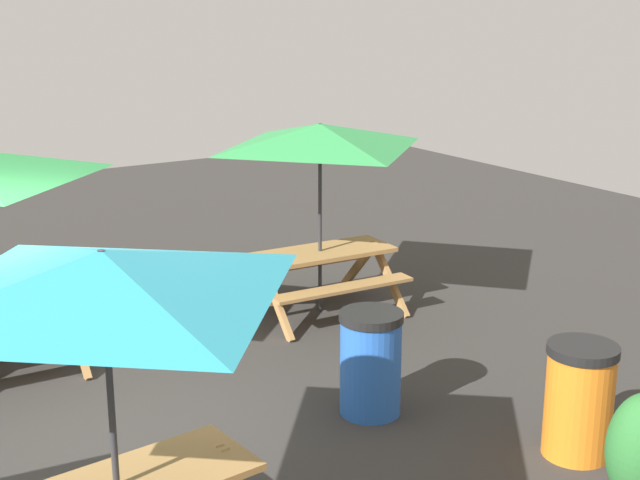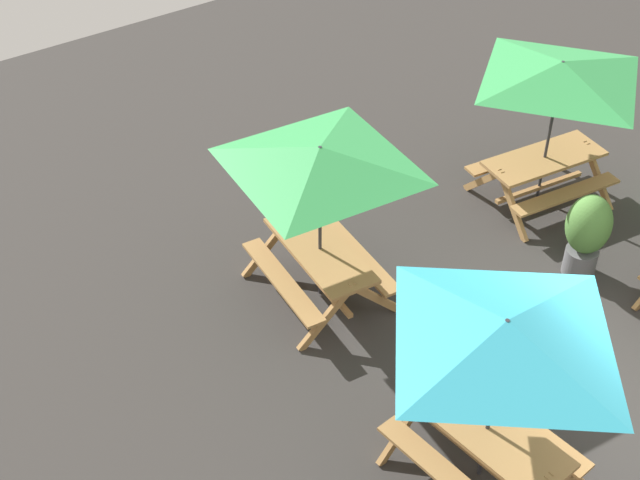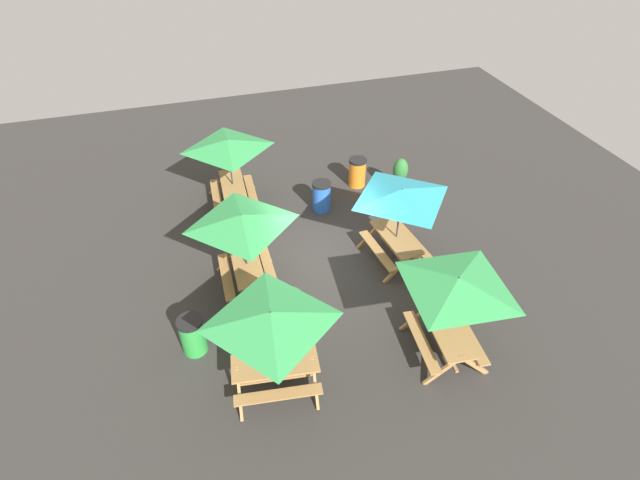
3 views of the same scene
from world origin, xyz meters
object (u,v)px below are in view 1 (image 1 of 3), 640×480
at_px(picnic_table_0, 104,301).
at_px(trash_bin_blue, 371,363).
at_px(picnic_table_1, 320,150).
at_px(trash_bin_orange, 579,400).

distance_m(picnic_table_0, trash_bin_blue, 3.45).
bearing_deg(picnic_table_1, trash_bin_blue, 69.94).
xyz_separation_m(picnic_table_0, picnic_table_1, (-3.93, -3.82, 0.00)).
bearing_deg(trash_bin_orange, trash_bin_blue, -57.16).
height_order(picnic_table_1, trash_bin_orange, picnic_table_1).
distance_m(picnic_table_0, trash_bin_orange, 4.14).
bearing_deg(picnic_table_0, trash_bin_blue, -161.88).
relative_size(picnic_table_1, trash_bin_blue, 2.38).
xyz_separation_m(picnic_table_0, trash_bin_blue, (-2.84, -1.25, -1.49)).
distance_m(picnic_table_1, trash_bin_orange, 4.40).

